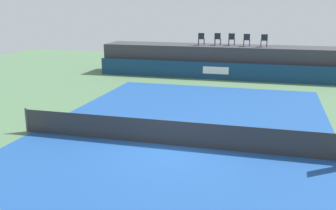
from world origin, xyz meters
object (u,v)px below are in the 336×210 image
at_px(spectator_chair_left, 218,38).
at_px(spectator_chair_right, 247,39).
at_px(spectator_chair_far_left, 201,38).
at_px(spectator_chair_far_right, 264,40).
at_px(spectator_chair_center, 232,39).
at_px(net_post_near, 27,120).

bearing_deg(spectator_chair_left, spectator_chair_right, -7.36).
xyz_separation_m(spectator_chair_far_left, spectator_chair_far_right, (4.46, -0.05, 0.00)).
height_order(spectator_chair_center, spectator_chair_far_right, same).
bearing_deg(spectator_chair_far_left, net_post_near, -106.40).
bearing_deg(spectator_chair_center, spectator_chair_far_right, -8.04).
xyz_separation_m(spectator_chair_left, net_post_near, (-5.58, -15.36, -2.19)).
distance_m(spectator_chair_center, spectator_chair_right, 1.12).
height_order(spectator_chair_left, net_post_near, spectator_chair_left).
bearing_deg(spectator_chair_center, net_post_near, -113.30).
relative_size(spectator_chair_left, net_post_near, 0.89).
xyz_separation_m(spectator_chair_far_left, net_post_near, (-4.43, -15.05, -2.19)).
distance_m(spectator_chair_left, spectator_chair_center, 1.02).
distance_m(spectator_chair_far_left, spectator_chair_far_right, 4.46).
height_order(spectator_chair_far_right, net_post_near, spectator_chair_far_right).
relative_size(spectator_chair_left, spectator_chair_far_right, 1.00).
height_order(spectator_chair_center, spectator_chair_right, same).
xyz_separation_m(spectator_chair_left, spectator_chair_far_right, (3.31, -0.35, 0.00)).
height_order(spectator_chair_left, spectator_chair_right, same).
xyz_separation_m(spectator_chair_far_right, net_post_near, (-8.89, -15.00, -2.19)).
distance_m(spectator_chair_far_left, spectator_chair_right, 3.26).
distance_m(spectator_chair_center, spectator_chair_far_right, 2.32).
xyz_separation_m(spectator_chair_left, spectator_chair_right, (2.11, -0.27, 0.00)).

